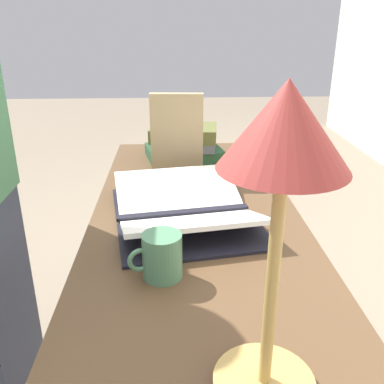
# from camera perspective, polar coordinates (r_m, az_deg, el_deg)

# --- Properties ---
(reading_desk) EXTENTS (1.52, 0.57, 0.72)m
(reading_desk) POSITION_cam_1_polar(r_m,az_deg,el_deg) (1.19, 0.68, -8.71)
(reading_desk) COLOR brown
(reading_desk) RESTS_ON ground_plane
(open_book) EXTENTS (0.51, 0.44, 0.07)m
(open_book) POSITION_cam_1_polar(r_m,az_deg,el_deg) (1.15, -0.99, -2.42)
(open_book) COLOR black
(open_book) RESTS_ON reading_desk
(book_stack_tall) EXTENTS (0.26, 0.31, 0.12)m
(book_stack_tall) POSITION_cam_1_polar(r_m,az_deg,el_deg) (1.64, -1.11, 6.48)
(book_stack_tall) COLOR #234C2D
(book_stack_tall) RESTS_ON reading_desk
(book_standing_upright) EXTENTS (0.04, 0.17, 0.28)m
(book_standing_upright) POSITION_cam_1_polar(r_m,az_deg,el_deg) (1.43, -2.02, 7.49)
(book_standing_upright) COLOR tan
(book_standing_upright) RESTS_ON reading_desk
(reading_lamp) EXTENTS (0.16, 0.16, 0.45)m
(reading_lamp) POSITION_cam_1_polar(r_m,az_deg,el_deg) (0.51, 11.89, 2.95)
(reading_lamp) COLOR tan
(reading_lamp) RESTS_ON reading_desk
(coffee_mug) EXTENTS (0.08, 0.11, 0.10)m
(coffee_mug) POSITION_cam_1_polar(r_m,az_deg,el_deg) (0.89, -4.10, -8.52)
(coffee_mug) COLOR #4C7F5B
(coffee_mug) RESTS_ON reading_desk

